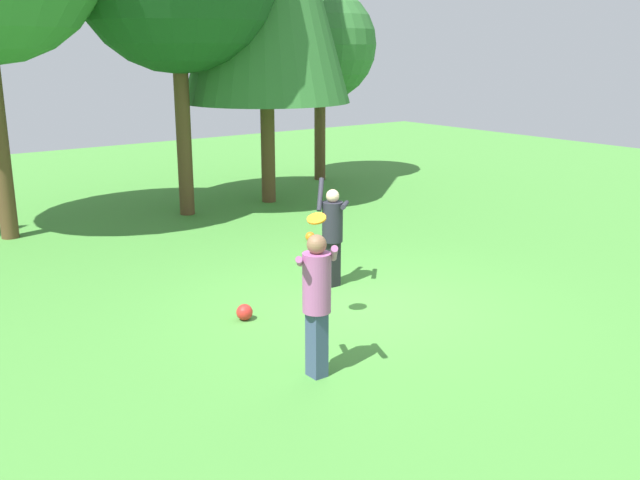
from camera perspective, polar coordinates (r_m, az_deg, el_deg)
name	(u,v)px	position (r m, az deg, el deg)	size (l,w,h in m)	color
ground_plane	(361,304)	(11.09, 3.27, -5.15)	(40.00, 40.00, 0.00)	#478C38
person_thrower	(332,229)	(11.66, 1.00, 0.88)	(0.67, 0.67, 1.80)	black
person_catcher	(317,293)	(8.39, -0.26, -4.27)	(0.74, 0.76, 1.77)	#38476B
frisbee	(317,219)	(9.81, -0.28, 1.73)	(0.36, 0.36, 0.12)	orange
ball_red	(245,312)	(10.48, -6.05, -5.75)	(0.24, 0.24, 0.24)	red
ball_orange	(310,237)	(14.57, -0.79, 0.27)	(0.20, 0.20, 0.20)	orange
tree_far_right	(320,45)	(21.16, -0.01, 15.29)	(3.23, 3.23, 5.52)	brown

